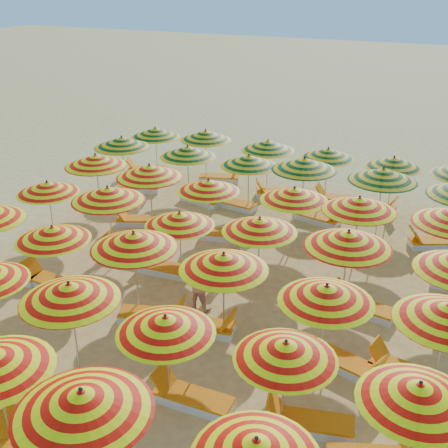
{
  "coord_description": "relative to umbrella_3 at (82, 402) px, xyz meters",
  "views": [
    {
      "loc": [
        5.91,
        -13.03,
        8.39
      ],
      "look_at": [
        0.0,
        0.5,
        1.6
      ],
      "focal_mm": 45.0,
      "sensor_mm": 36.0,
      "label": 1
    }
  ],
  "objects": [
    {
      "name": "ground",
      "position": [
        -1.1,
        7.62,
        -2.13
      ],
      "size": [
        120.0,
        120.0,
        0.0
      ],
      "primitive_type": "plane",
      "color": "#F0CD6A",
      "rests_on": "ground"
    },
    {
      "name": "umbrella_3",
      "position": [
        0.0,
        0.0,
        0.0
      ],
      "size": [
        2.81,
        2.81,
        2.42
      ],
      "color": "silver",
      "rests_on": "ground"
    },
    {
      "name": "umbrella_8",
      "position": [
        -2.35,
        2.72,
        -0.09
      ],
      "size": [
        2.84,
        2.84,
        2.32
      ],
      "color": "silver",
      "rests_on": "ground"
    },
    {
      "name": "umbrella_9",
      "position": [
        0.01,
        2.67,
        -0.24
      ],
      "size": [
        2.64,
        2.64,
        2.15
      ],
      "color": "silver",
      "rests_on": "ground"
    },
    {
      "name": "umbrella_10",
      "position": [
        2.45,
        2.87,
        -0.27
      ],
      "size": [
        2.19,
        2.19,
        2.12
      ],
      "color": "silver",
      "rests_on": "ground"
    },
    {
      "name": "umbrella_11",
      "position": [
        4.86,
        2.57,
        -0.19
      ],
      "size": [
        2.69,
        2.69,
        2.2
      ],
      "color": "silver",
      "rests_on": "ground"
    },
    {
      "name": "umbrella_13",
      "position": [
        -4.81,
        5.15,
        -0.24
      ],
      "size": [
        2.3,
        2.3,
        2.15
      ],
      "color": "silver",
      "rests_on": "ground"
    },
    {
      "name": "umbrella_14",
      "position": [
        -2.35,
        5.31,
        -0.04
      ],
      "size": [
        2.8,
        2.8,
        2.38
      ],
      "color": "silver",
      "rests_on": "ground"
    },
    {
      "name": "umbrella_15",
      "position": [
        0.12,
        5.31,
        -0.11
      ],
      "size": [
        2.75,
        2.75,
        2.3
      ],
      "color": "silver",
      "rests_on": "ground"
    },
    {
      "name": "umbrella_16",
      "position": [
        2.69,
        4.98,
        -0.16
      ],
      "size": [
        2.68,
        2.68,
        2.24
      ],
      "color": "silver",
      "rests_on": "ground"
    },
    {
      "name": "umbrella_17",
      "position": [
        5.14,
        5.13,
        -0.1
      ],
      "size": [
        2.31,
        2.31,
        2.31
      ],
      "color": "silver",
      "rests_on": "ground"
    },
    {
      "name": "umbrella_18",
      "position": [
        -7.22,
        7.86,
        -0.25
      ],
      "size": [
        2.67,
        2.67,
        2.14
      ],
      "color": "silver",
      "rests_on": "ground"
    },
    {
      "name": "umbrella_19",
      "position": [
        -4.76,
        7.7,
        -0.03
      ],
      "size": [
        2.93,
        2.93,
        2.39
      ],
      "color": "silver",
      "rests_on": "ground"
    },
    {
      "name": "umbrella_20",
      "position": [
        -2.15,
        7.38,
        -0.26
      ],
      "size": [
        2.4,
        2.4,
        2.13
      ],
      "color": "silver",
      "rests_on": "ground"
    },
    {
      "name": "umbrella_21",
      "position": [
        0.13,
        7.75,
        -0.18
      ],
      "size": [
        2.42,
        2.42,
        2.22
      ],
      "color": "silver",
      "rests_on": "ground"
    },
    {
      "name": "umbrella_22",
      "position": [
        2.6,
        7.51,
        -0.02
      ],
      "size": [
        2.97,
        2.97,
        2.4
      ],
      "color": "silver",
      "rests_on": "ground"
    },
    {
      "name": "umbrella_24",
      "position": [
        -7.06,
        10.3,
        -0.05
      ],
      "size": [
        2.43,
        2.43,
        2.37
      ],
      "color": "silver",
      "rests_on": "ground"
    },
    {
      "name": "umbrella_25",
      "position": [
        -4.64,
        9.96,
        -0.01
      ],
      "size": [
        2.76,
        2.76,
        2.41
      ],
      "color": "silver",
      "rests_on": "ground"
    },
    {
      "name": "umbrella_26",
      "position": [
        -2.48,
        10.03,
        -0.22
      ],
      "size": [
        2.7,
        2.7,
        2.18
      ],
      "color": "silver",
      "rests_on": "ground"
    },
    {
      "name": "umbrella_27",
      "position": [
        0.35,
        10.26,
        -0.15
      ],
      "size": [
        2.71,
        2.71,
        2.25
      ],
      "color": "silver",
      "rests_on": "ground"
    },
    {
      "name": "umbrella_28",
      "position": [
        2.38,
        10.06,
        -0.07
      ],
      "size": [
        2.88,
        2.88,
        2.34
      ],
      "color": "silver",
      "rests_on": "ground"
    },
    {
      "name": "umbrella_30",
      "position": [
        -7.52,
        12.7,
        -0.08
      ],
      "size": [
        2.58,
        2.58,
        2.34
      ],
      "color": "silver",
      "rests_on": "ground"
    },
    {
      "name": "umbrella_31",
      "position": [
        -4.64,
        12.78,
        -0.12
      ],
      "size": [
        2.81,
        2.81,
        2.28
      ],
      "color": "silver",
      "rests_on": "ground"
    },
    {
      "name": "umbrella_32",
      "position": [
        -2.16,
        12.82,
        -0.17
      ],
      "size": [
        2.47,
        2.47,
        2.23
      ],
      "color": "silver",
      "rests_on": "ground"
    },
    {
      "name": "umbrella_33",
      "position": [
        -0.06,
        12.72,
        0.01
      ],
      "size": [
        2.91,
        2.91,
        2.44
      ],
      "color": "silver",
      "rests_on": "ground"
    },
    {
      "name": "umbrella_34",
      "position": [
        2.62,
        12.73,
        0.0
      ],
      "size": [
        2.39,
        2.39,
        2.43
      ],
      "color": "silver",
      "rests_on": "ground"
    },
    {
      "name": "umbrella_36",
      "position": [
        -7.23,
        14.85,
        -0.19
      ],
      "size": [
        2.67,
        2.67,
        2.21
      ],
      "color": "silver",
      "rests_on": "ground"
    },
    {
      "name": "umbrella_37",
      "position": [
        -4.99,
        15.12,
        -0.13
      ],
      "size": [
        2.84,
        2.84,
        2.27
      ],
      "color": "silver",
      "rests_on": "ground"
    },
    {
      "name": "umbrella_38",
      "position": [
        -2.15,
        14.84,
        -0.15
      ],
      "size": [
        2.59,
        2.59,
        2.25
      ],
      "color": "silver",
      "rests_on": "ground"
    },
    {
      "name": "umbrella_39",
      "position": [
        0.23,
        14.98,
        -0.22
      ],
      "size": [
        2.63,
        2.63,
        2.18
      ],
      "color": "silver",
      "rests_on": "ground"
    },
    {
      "name": "umbrella_40",
      "position": [
        2.69,
        14.86,
        -0.21
      ],
      "size": [
        2.09,
        2.09,
        2.19
      ],
      "color": "silver",
      "rests_on": "ground"
    },
    {
      "name": "lounger_7",
      "position": [
        0.51,
        2.72,
        -1.98
      ],
      "size": [
        1.73,
        0.58,
        0.69
      ],
      "rotation": [
        0.0,
        0.0,
        3.14
      ],
      "color": "white",
      "rests_on": "ground"
    },
    {
      "name": "lounger_8",
      "position": [
        2.96,
        3.01,
        -1.98
      ],
      "size": [
        1.82,
        0.93,
        0.69
      ],
      "rotation": [
        0.0,
        0.0,
        3.36
      ],
      "color": "white",
      "rests_on": "ground"
    },
    {
      "name": "lounger_10",
      "position": [
        -6.71,
        5.21,
        -1.98
      ],
      "size": [
        1.79,
        0.8,
        0.69
      ],
      "rotation": [
        0.0,
        0.0,
        3.27
      ],
      "color": "white",
      "rests_on": "ground"
    },
    {
      "name": "lounger_11",
      "position": [
        -5.41,
        5.36,
        -1.98
      ],
      "size": [
        1.78,
        0.74,
        0.69
      ],
      "rotation": [
        0.0,
        0.0,
        3.05
      ],
      "color": "white",
      "rests_on": "ground"
    },
    {
      "name": "lounger_12",
      "position": [
        -1.75,
        5.07,
        -1.98
      ],
      "size": [
        1.83,
        1.06,
        0.69
      ],
      "rotation": [
        0.0,
        0.0,
        0.29
      ],
      "color": "white",
      "rests_on": "ground"
    },
    {
      "name": "lounger_13",
      "position": [
        -0.38,
        5.15,
        -1.98
      ],
      "size": [
        1.8,
        0.83,
        0.69
      ],
      "rotation": [
        0.0,
        0.0,
        0.15
      ],
      "color": "white",
      "rests_on": "ground"
    },
    {
      "name": "lounger_14",
      "position": [
        3.29,
        5.13,
        -1.98
      ],
      "size": [
        1.83,
        1.05,
        0.69
      ],
      "rotation": [
        0.0,
        0.0,
        -0.29
      ],
      "color": "white",
      "rests_on": "ground"
    },
    {
      "name": "lounger_15",
      "position": [
        4.54,
        5.34,
        -1.98
      ],
      "size": [
        1.82,
        0.95,
        0.69
      ],
      "rotation": [
        0.0,
        0.0,
        2.92
      ],
      "color": "white",
      "rests_on": "ground"
    },
    {
      "name": "lounger_16",
      "position": [
        -4.26,
        7.87,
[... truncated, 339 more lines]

